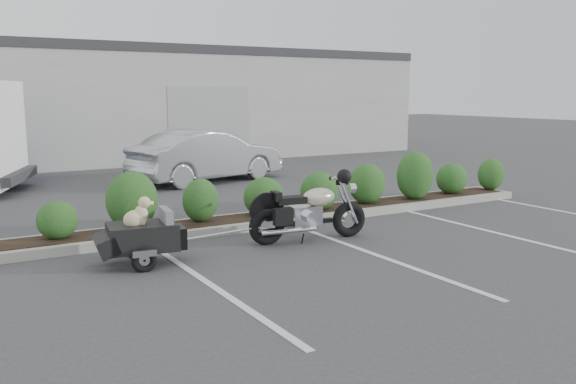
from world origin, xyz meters
TOP-DOWN VIEW (x-y plane):
  - ground at (0.00, 0.00)m, footprint 90.00×90.00m
  - planter_kerb at (1.00, 2.20)m, footprint 12.00×1.00m
  - building at (0.00, 17.00)m, footprint 26.00×10.00m
  - motorcycle at (0.82, 0.66)m, footprint 2.07×0.79m
  - pet_trailer at (-1.96, 0.68)m, footprint 1.67×0.95m
  - sedan at (2.07, 7.75)m, footprint 4.51×2.45m

SIDE VIEW (x-z plane):
  - ground at x=0.00m, z-range 0.00..0.00m
  - planter_kerb at x=1.00m, z-range 0.00..0.15m
  - pet_trailer at x=-1.96m, z-range -0.08..0.91m
  - motorcycle at x=0.82m, z-range -0.12..1.07m
  - sedan at x=2.07m, z-range 0.00..1.41m
  - building at x=0.00m, z-range 0.00..4.00m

